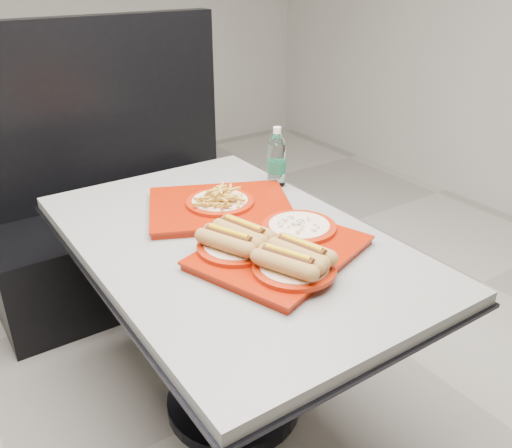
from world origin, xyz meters
TOP-DOWN VIEW (x-y plane):
  - ground at (0.00, 0.00)m, footprint 6.00×6.00m
  - diner_table at (0.00, 0.00)m, footprint 0.92×1.42m
  - booth_bench at (0.00, 1.09)m, footprint 1.30×0.57m
  - tray_near at (0.04, -0.20)m, footprint 0.61×0.54m
  - tray_far at (0.08, 0.20)m, footprint 0.63×0.57m
  - water_bottle at (0.40, 0.29)m, footprint 0.08×0.08m

SIDE VIEW (x-z plane):
  - ground at x=0.00m, z-range 0.00..0.00m
  - booth_bench at x=0.00m, z-range -0.27..1.08m
  - diner_table at x=0.00m, z-range 0.21..0.96m
  - tray_far at x=0.08m, z-range 0.73..0.83m
  - tray_near at x=0.04m, z-range 0.73..0.85m
  - water_bottle at x=0.40m, z-range 0.73..0.98m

